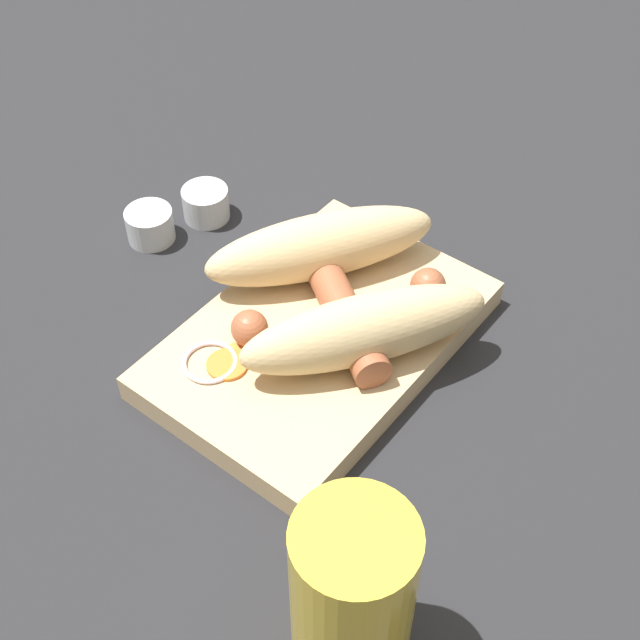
% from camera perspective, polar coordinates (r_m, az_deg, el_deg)
% --- Properties ---
extents(ground_plane, '(3.00, 3.00, 0.00)m').
position_cam_1_polar(ground_plane, '(0.74, 0.00, -1.83)').
color(ground_plane, '#232326').
extents(food_tray, '(0.28, 0.18, 0.02)m').
position_cam_1_polar(food_tray, '(0.73, 0.00, -1.19)').
color(food_tray, tan).
rests_on(food_tray, ground_plane).
extents(bread_roll, '(0.25, 0.24, 0.06)m').
position_cam_1_polar(bread_roll, '(0.71, 1.35, 2.16)').
color(bread_roll, '#DBBC84').
rests_on(bread_roll, food_tray).
extents(sausage, '(0.16, 0.14, 0.03)m').
position_cam_1_polar(sausage, '(0.71, 1.34, 0.87)').
color(sausage, '#9E5638').
rests_on(sausage, food_tray).
extents(pickled_veggies, '(0.06, 0.05, 0.00)m').
position_cam_1_polar(pickled_veggies, '(0.70, -6.49, -2.67)').
color(pickled_veggies, orange).
rests_on(pickled_veggies, food_tray).
extents(condiment_cup_near, '(0.04, 0.04, 0.03)m').
position_cam_1_polar(condiment_cup_near, '(0.85, -7.31, 7.32)').
color(condiment_cup_near, silver).
rests_on(condiment_cup_near, ground_plane).
extents(condiment_cup_far, '(0.04, 0.04, 0.03)m').
position_cam_1_polar(condiment_cup_far, '(0.84, -10.81, 5.90)').
color(condiment_cup_far, silver).
rests_on(condiment_cup_far, ground_plane).
extents(drink_glass, '(0.07, 0.07, 0.14)m').
position_cam_1_polar(drink_glass, '(0.54, 2.09, -17.23)').
color(drink_glass, gold).
rests_on(drink_glass, ground_plane).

